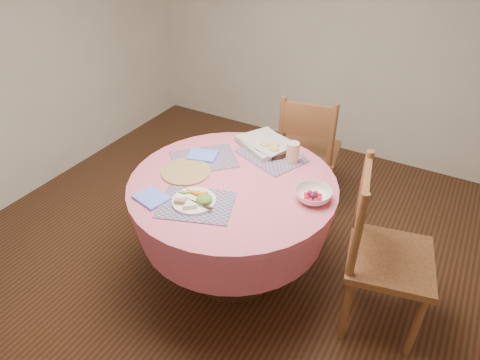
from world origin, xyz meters
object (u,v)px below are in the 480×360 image
at_px(chair_back, 308,149).
at_px(dinner_plate, 194,200).
at_px(chair_right, 381,251).
at_px(bread_bowl, 270,149).
at_px(fruit_bowl, 313,195).
at_px(dining_table, 233,208).
at_px(latte_mug, 293,152).
at_px(wicker_trivet, 186,172).

relative_size(chair_back, dinner_plate, 3.90).
xyz_separation_m(chair_right, chair_back, (-0.78, 0.88, -0.03)).
relative_size(bread_bowl, fruit_bowl, 0.98).
distance_m(chair_back, bread_bowl, 0.63).
bearing_deg(chair_back, bread_bowl, 73.87).
bearing_deg(chair_right, fruit_bowl, 81.01).
distance_m(dining_table, dinner_plate, 0.37).
distance_m(chair_back, latte_mug, 0.68).
distance_m(dinner_plate, fruit_bowl, 0.65).
height_order(chair_back, bread_bowl, chair_back).
bearing_deg(latte_mug, bread_bowl, 171.24).
relative_size(dinner_plate, bread_bowl, 1.09).
xyz_separation_m(chair_right, wicker_trivet, (-1.18, -0.15, 0.22)).
bearing_deg(fruit_bowl, chair_right, 3.31).
height_order(dinner_plate, bread_bowl, bread_bowl).
relative_size(chair_back, bread_bowl, 4.24).
bearing_deg(latte_mug, fruit_bowl, -49.81).
distance_m(dining_table, chair_back, 0.98).
distance_m(dinner_plate, latte_mug, 0.72).
height_order(chair_right, wicker_trivet, chair_right).
relative_size(chair_right, dinner_plate, 4.13).
bearing_deg(wicker_trivet, dining_table, 10.37).
bearing_deg(chair_back, wicker_trivet, 58.17).
bearing_deg(latte_mug, chair_back, 100.84).
height_order(wicker_trivet, dinner_plate, dinner_plate).
distance_m(bread_bowl, latte_mug, 0.18).
distance_m(dinner_plate, bread_bowl, 0.70).
distance_m(chair_right, fruit_bowl, 0.48).
bearing_deg(latte_mug, dining_table, -119.87).
distance_m(wicker_trivet, bread_bowl, 0.57).
relative_size(chair_right, wicker_trivet, 3.45).
distance_m(chair_back, wicker_trivet, 1.13).
relative_size(chair_right, fruit_bowl, 4.41).
xyz_separation_m(chair_back, dinner_plate, (-0.18, -1.26, 0.26)).
xyz_separation_m(dinner_plate, latte_mug, (0.29, 0.66, 0.05)).
bearing_deg(chair_back, latte_mug, 90.33).
bearing_deg(dinner_plate, fruit_bowl, 32.90).
bearing_deg(dining_table, wicker_trivet, -169.63).
distance_m(wicker_trivet, dinner_plate, 0.32).
bearing_deg(bread_bowl, wicker_trivet, -127.02).
distance_m(chair_right, dinner_plate, 1.06).
height_order(chair_right, latte_mug, chair_right).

